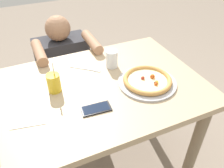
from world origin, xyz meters
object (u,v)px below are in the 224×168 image
pizza_near (147,81)px  diner_seated (65,75)px  water_cup_clear (112,59)px  fork (87,69)px  cell_phone (96,109)px  drink_cup_colored (54,83)px

pizza_near → diner_seated: (-0.32, 0.77, -0.36)m
diner_seated → water_cup_clear: bearing=-68.4°
fork → cell_phone: (-0.08, -0.36, 0.00)m
cell_phone → diner_seated: size_ratio=0.17×
cell_phone → pizza_near: bearing=13.2°
fork → drink_cup_colored: bearing=-150.4°
drink_cup_colored → cell_phone: drink_cup_colored is taller
drink_cup_colored → water_cup_clear: drink_cup_colored is taller
drink_cup_colored → cell_phone: (0.15, -0.23, -0.05)m
cell_phone → fork: bearing=78.1°
drink_cup_colored → water_cup_clear: bearing=14.1°
drink_cup_colored → cell_phone: bearing=-56.7°
fork → water_cup_clear: bearing=-12.0°
pizza_near → fork: size_ratio=1.97×
pizza_near → fork: pizza_near is taller
pizza_near → drink_cup_colored: 0.52m
cell_phone → diner_seated: (0.02, 0.85, -0.35)m
water_cup_clear → fork: (-0.16, 0.03, -0.05)m
pizza_near → drink_cup_colored: (-0.50, 0.15, 0.04)m
pizza_near → fork: 0.39m
pizza_near → cell_phone: 0.35m
pizza_near → diner_seated: 0.91m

